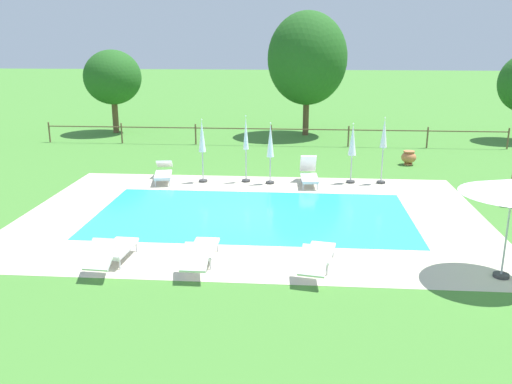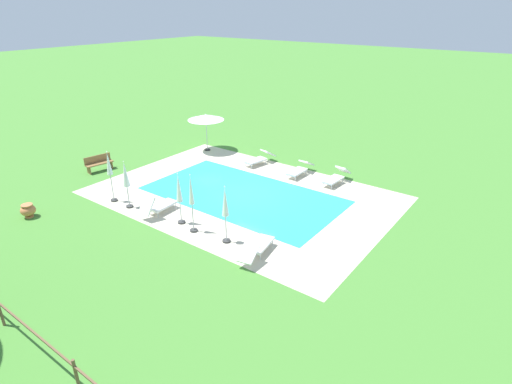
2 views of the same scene
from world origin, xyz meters
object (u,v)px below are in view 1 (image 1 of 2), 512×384
Objects in this scene: sun_lounger_south_near_corner at (201,251)px; patio_umbrella_closed_row_centre at (202,141)px; sun_lounger_north_near_steps at (309,174)px; terracotta_urn_near_fence at (409,157)px; patio_umbrella_closed_row_west at (246,140)px; patio_umbrella_closed_row_east at (270,145)px; sun_lounger_north_far at (164,172)px; patio_umbrella_closed_row_mid_east at (352,143)px; sun_lounger_north_end at (318,255)px; patio_umbrella_closed_row_mid_west at (384,139)px; tree_west_mid at (307,59)px; tree_far_west at (113,78)px; sun_lounger_north_mid at (113,250)px; wooden_bench_lawn_side at (512,187)px.

sun_lounger_south_near_corner is 0.86× the size of patio_umbrella_closed_row_centre.
terracotta_urn_near_fence is at bearing 39.91° from sun_lounger_north_near_steps.
patio_umbrella_closed_row_west is 0.95m from patio_umbrella_closed_row_east.
patio_umbrella_closed_row_mid_east is at bearing 2.21° from sun_lounger_north_far.
sun_lounger_north_far is 0.95× the size of patio_umbrella_closed_row_mid_east.
sun_lounger_north_near_steps reaches higher than sun_lounger_north_end.
patio_umbrella_closed_row_east is (2.54, -0.03, -0.10)m from patio_umbrella_closed_row_centre.
sun_lounger_north_near_steps is 0.89× the size of sun_lounger_south_near_corner.
patio_umbrella_closed_row_west is 4.01× the size of terracotta_urn_near_fence.
patio_umbrella_closed_row_centre is at bearing -177.12° from patio_umbrella_closed_row_mid_west.
sun_lounger_north_end is 8.42m from patio_umbrella_closed_row_west.
patio_umbrella_closed_row_mid_east is (5.56, 0.32, -0.08)m from patio_umbrella_closed_row_centre.
sun_lounger_north_near_steps is at bearing -0.43° from patio_umbrella_closed_row_east.
tree_west_mid is at bearing 69.79° from patio_umbrella_closed_row_centre.
patio_umbrella_closed_row_east is 14.35m from tree_far_west.
sun_lounger_north_mid is 19.66m from tree_far_west.
tree_west_mid is (-6.74, 12.35, 3.72)m from wooden_bench_lawn_side.
tree_far_west is at bearing 142.98° from patio_umbrella_closed_row_mid_west.
tree_far_west reaches higher than patio_umbrella_closed_row_centre.
sun_lounger_north_mid is 0.95× the size of sun_lounger_north_far.
sun_lounger_south_near_corner is at bearing -92.18° from patio_umbrella_closed_row_west.
patio_umbrella_closed_row_mid_west is at bearing 56.29° from sun_lounger_south_near_corner.
patio_umbrella_closed_row_mid_east reaches higher than wooden_bench_lawn_side.
sun_lounger_north_mid is 10.42m from patio_umbrella_closed_row_mid_east.
sun_lounger_north_near_steps is 1.19× the size of wooden_bench_lawn_side.
patio_umbrella_closed_row_mid_west is 17.13m from tree_far_west.
patio_umbrella_closed_row_east is at bearing 179.57° from sun_lounger_north_near_steps.
tree_far_west is at bearing 129.30° from patio_umbrella_closed_row_west.
sun_lounger_north_mid is 14.61m from terracotta_urn_near_fence.
patio_umbrella_closed_row_west is 1.05× the size of patio_umbrella_closed_row_centre.
tree_west_mid is at bearing 0.57° from tree_far_west.
wooden_bench_lawn_side is 5.72m from terracotta_urn_near_fence.
patio_umbrella_closed_row_mid_west is 6.70m from patio_umbrella_closed_row_centre.
tree_far_west is at bearing 140.51° from patio_umbrella_closed_row_mid_east.
patio_umbrella_closed_row_centre is 0.51× the size of tree_far_west.
sun_lounger_south_near_corner is at bearing -80.31° from patio_umbrella_closed_row_centre.
terracotta_urn_near_fence is 9.22m from tree_west_mid.
tree_west_mid is at bearing 118.61° from wooden_bench_lawn_side.
sun_lounger_south_near_corner is at bearing -121.76° from terracotta_urn_near_fence.
tree_west_mid reaches higher than tree_far_west.
sun_lounger_north_near_steps is 0.73× the size of patio_umbrella_closed_row_west.
terracotta_urn_near_fence is (5.76, 3.60, -1.15)m from patio_umbrella_closed_row_east.
sun_lounger_north_far is at bearing 95.33° from sun_lounger_north_mid.
patio_umbrella_closed_row_mid_east is (1.57, 0.36, 1.11)m from sun_lounger_north_near_steps.
wooden_bench_lawn_side is (6.70, -1.59, 0.07)m from sun_lounger_north_near_steps.
patio_umbrella_closed_row_mid_west reaches higher than terracotta_urn_near_fence.
patio_umbrella_closed_row_mid_east is 0.98× the size of patio_umbrella_closed_row_east.
patio_umbrella_closed_row_west is at bearing -178.06° from patio_umbrella_closed_row_mid_west.
patio_umbrella_closed_row_centre reaches higher than wooden_bench_lawn_side.
sun_lounger_north_mid is 0.97× the size of sun_lounger_north_end.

